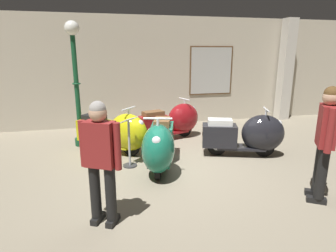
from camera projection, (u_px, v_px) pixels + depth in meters
ground_plane at (175, 169)px, 5.51m from camera, size 60.00×60.00×0.00m
showroom_back_wall at (151, 72)px, 8.64m from camera, size 18.00×0.63×3.26m
scooter_0 at (118, 132)px, 6.26m from camera, size 1.67×1.49×1.07m
scooter_1 at (160, 145)px, 5.30m from camera, size 1.01×1.92×1.13m
scooter_2 at (174, 121)px, 7.35m from camera, size 1.77×0.98×1.04m
scooter_3 at (249, 135)px, 6.08m from camera, size 1.81×1.02×1.06m
lamppost at (76, 73)px, 6.48m from camera, size 0.33×0.33×2.89m
visitor_0 at (325, 137)px, 4.11m from camera, size 0.42×0.51×1.75m
visitor_1 at (101, 156)px, 3.52m from camera, size 0.50×0.38×1.65m
info_stanchion at (129, 146)px, 5.54m from camera, size 0.39×0.38×1.01m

